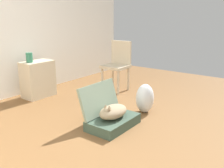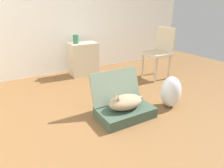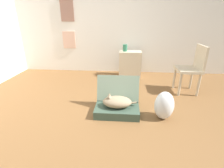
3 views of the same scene
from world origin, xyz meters
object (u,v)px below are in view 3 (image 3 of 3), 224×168
at_px(suitcase_base, 117,110).
at_px(vase_tall, 125,48).
at_px(chair, 192,67).
at_px(plastic_bag_white, 164,105).
at_px(side_table, 130,64).
at_px(cat, 117,102).

xyz_separation_m(suitcase_base, vase_tall, (0.09, 1.81, 0.64)).
distance_m(vase_tall, chair, 1.57).
distance_m(plastic_bag_white, vase_tall, 2.02).
xyz_separation_m(vase_tall, chair, (1.29, -0.88, -0.19)).
bearing_deg(suitcase_base, side_table, 82.88).
relative_size(cat, side_table, 0.83).
bearing_deg(cat, chair, 33.77).
bearing_deg(cat, vase_tall, 86.88).
xyz_separation_m(cat, chair, (1.38, 0.93, 0.30)).
relative_size(suitcase_base, plastic_bag_white, 1.58).
relative_size(suitcase_base, cat, 1.30).
height_order(cat, side_table, side_table).
bearing_deg(cat, suitcase_base, -3.72).
distance_m(suitcase_base, chair, 1.72).
xyz_separation_m(plastic_bag_white, side_table, (-0.46, 1.86, 0.10)).
distance_m(suitcase_base, vase_tall, 1.92).
distance_m(plastic_bag_white, chair, 1.25).
height_order(cat, chair, chair).
height_order(plastic_bag_white, vase_tall, vase_tall).
bearing_deg(plastic_bag_white, vase_tall, 107.64).
height_order(side_table, vase_tall, vase_tall).
xyz_separation_m(side_table, chair, (1.15, -0.87, 0.20)).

